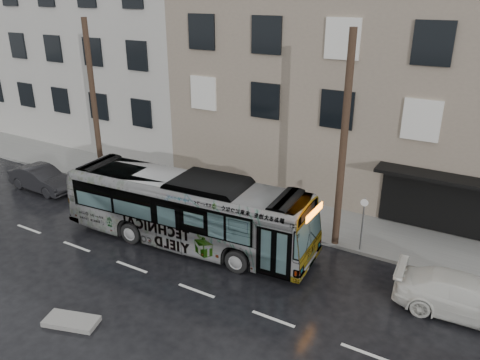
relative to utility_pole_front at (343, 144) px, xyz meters
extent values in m
plane|color=black|center=(-6.50, -3.30, -4.65)|extent=(120.00, 120.00, 0.00)
cube|color=gray|center=(-6.50, 1.60, -4.58)|extent=(90.00, 3.60, 0.15)
cube|color=gray|center=(-1.50, 9.40, 0.85)|extent=(20.00, 12.00, 11.00)
cube|color=#B4B0AA|center=(-24.50, 10.90, 3.35)|extent=(26.00, 15.00, 16.00)
cylinder|color=#3D2A1E|center=(0.00, 0.00, 0.00)|extent=(0.30, 0.30, 9.00)
cylinder|color=#3D2A1E|center=(-14.00, 0.00, 0.00)|extent=(0.30, 0.30, 9.00)
cylinder|color=slate|center=(1.10, 0.00, -3.30)|extent=(0.06, 0.06, 2.40)
imported|color=#B2B2B2|center=(-5.73, -2.98, -3.06)|extent=(11.56, 3.46, 3.18)
imported|color=silver|center=(5.44, -2.23, -3.96)|extent=(4.89, 2.26, 1.38)
imported|color=black|center=(-16.26, -2.33, -3.97)|extent=(4.16, 1.52, 1.36)
cube|color=#9A9792|center=(-5.84, -9.43, -4.56)|extent=(1.96, 1.30, 0.18)
camera|label=1|loc=(5.49, -17.55, 5.70)|focal=35.00mm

